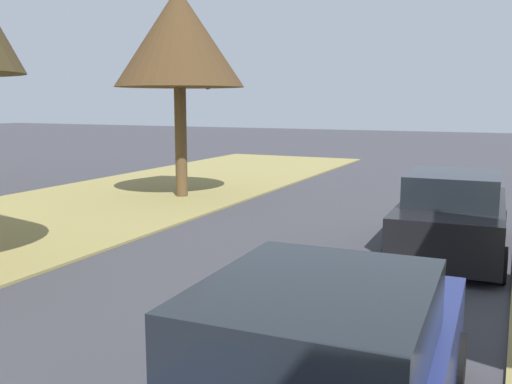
% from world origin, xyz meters
% --- Properties ---
extents(street_tree_left_mid_b, '(3.81, 3.81, 6.08)m').
position_xyz_m(street_tree_left_mid_b, '(-5.63, 16.70, 4.69)').
color(street_tree_left_mid_b, brown).
rests_on(street_tree_left_mid_b, grass_verge_left).
extents(parked_sedan_navy, '(2.06, 4.45, 1.57)m').
position_xyz_m(parked_sedan_navy, '(2.31, 6.21, 0.72)').
color(parked_sedan_navy, navy).
rests_on(parked_sedan_navy, ground).
extents(parked_sedan_black, '(2.06, 4.45, 1.57)m').
position_xyz_m(parked_sedan_black, '(2.50, 13.41, 0.72)').
color(parked_sedan_black, black).
rests_on(parked_sedan_black, ground).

